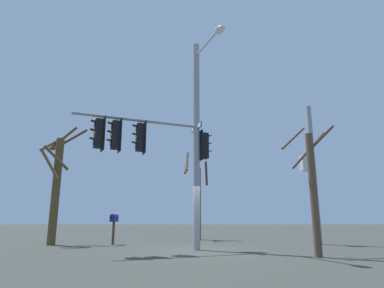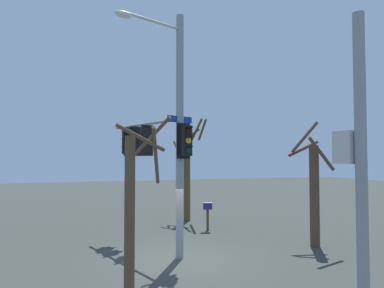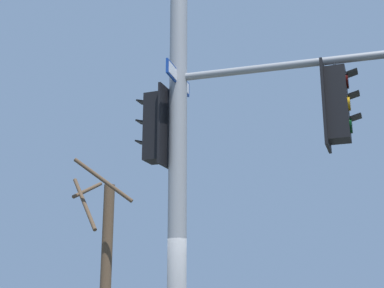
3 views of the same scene
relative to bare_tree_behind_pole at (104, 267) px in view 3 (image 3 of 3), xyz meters
The scene contains 2 objects.
main_signal_pole_assembly 5.71m from the bare_tree_behind_pole, 160.58° to the left, with size 5.85×3.04×8.94m.
bare_tree_behind_pole is the anchor object (origin of this frame).
Camera 3 is at (-5.24, 6.38, 1.67)m, focal length 51.10 mm.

